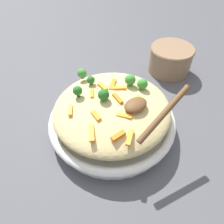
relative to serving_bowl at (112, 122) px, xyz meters
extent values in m
plane|color=#4C4C51|center=(0.00, 0.00, -0.03)|extent=(2.40, 2.40, 0.00)
cylinder|color=white|center=(0.00, 0.00, -0.01)|extent=(0.29, 0.29, 0.03)
torus|color=white|center=(0.00, 0.00, 0.01)|extent=(0.31, 0.31, 0.02)
torus|color=black|center=(0.00, 0.00, 0.02)|extent=(0.30, 0.30, 0.00)
ellipsoid|color=#D1BA7A|center=(0.00, 0.00, 0.05)|extent=(0.28, 0.27, 0.06)
cube|color=orange|center=(-0.04, -0.10, 0.07)|extent=(0.04, 0.03, 0.01)
cube|color=orange|center=(0.01, -0.01, 0.08)|extent=(0.01, 0.04, 0.01)
cube|color=orange|center=(0.04, 0.04, 0.08)|extent=(0.04, 0.03, 0.01)
cube|color=orange|center=(-0.09, 0.04, 0.07)|extent=(0.02, 0.03, 0.01)
cube|color=orange|center=(0.04, 0.02, 0.08)|extent=(0.03, 0.03, 0.01)
cube|color=orange|center=(-0.09, -0.04, 0.07)|extent=(0.03, 0.04, 0.01)
cube|color=orange|center=(0.05, -0.04, 0.08)|extent=(0.02, 0.02, 0.01)
cube|color=orange|center=(-0.06, -0.02, 0.08)|extent=(0.01, 0.03, 0.01)
cube|color=orange|center=(0.01, -0.06, 0.08)|extent=(0.04, 0.01, 0.01)
cube|color=orange|center=(-0.06, -0.08, 0.07)|extent=(0.03, 0.01, 0.01)
cube|color=orange|center=(-0.01, -0.05, 0.08)|extent=(0.03, 0.03, 0.01)
cube|color=orange|center=(0.01, 0.05, 0.08)|extent=(0.01, 0.03, 0.01)
cube|color=orange|center=(-0.02, 0.05, 0.08)|extent=(0.02, 0.03, 0.01)
cylinder|color=#205B1C|center=(-0.05, 0.06, 0.08)|extent=(0.01, 0.01, 0.01)
sphere|color=#236B23|center=(-0.05, 0.06, 0.09)|extent=(0.02, 0.02, 0.02)
cylinder|color=#377928|center=(0.08, -0.01, 0.07)|extent=(0.01, 0.01, 0.01)
sphere|color=#3D8E33|center=(0.08, -0.01, 0.09)|extent=(0.03, 0.03, 0.03)
cylinder|color=#205B1C|center=(0.00, 0.08, 0.07)|extent=(0.01, 0.01, 0.01)
sphere|color=#236B23|center=(0.00, 0.08, 0.09)|extent=(0.02, 0.02, 0.02)
cylinder|color=#205B1C|center=(-0.01, 0.01, 0.08)|extent=(0.01, 0.01, 0.01)
sphere|color=#236B23|center=(-0.01, 0.01, 0.09)|extent=(0.03, 0.03, 0.03)
cylinder|color=#377928|center=(0.00, 0.12, 0.07)|extent=(0.01, 0.01, 0.01)
sphere|color=#3D8E33|center=(0.00, 0.12, 0.08)|extent=(0.02, 0.02, 0.02)
cylinder|color=#377928|center=(0.07, 0.01, 0.08)|extent=(0.01, 0.01, 0.01)
sphere|color=#3D8E33|center=(0.07, 0.01, 0.09)|extent=(0.03, 0.03, 0.03)
ellipsoid|color=brown|center=(0.02, -0.05, 0.08)|extent=(0.06, 0.04, 0.02)
cylinder|color=brown|center=(0.03, -0.12, 0.11)|extent=(0.15, 0.02, 0.06)
cylinder|color=#8C6B4C|center=(0.31, 0.07, 0.02)|extent=(0.13, 0.13, 0.09)
torus|color=#8C6B4C|center=(0.31, 0.07, 0.06)|extent=(0.14, 0.14, 0.01)
camera|label=1|loc=(-0.23, -0.28, 0.41)|focal=35.04mm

